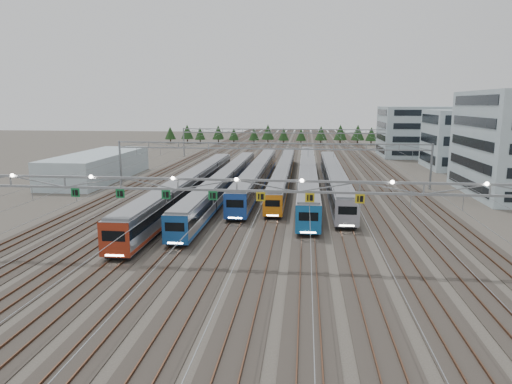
# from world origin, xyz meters

# --- Properties ---
(ground) EXTENTS (400.00, 400.00, 0.00)m
(ground) POSITION_xyz_m (0.00, 0.00, 0.00)
(ground) COLOR #47423A
(ground) RESTS_ON ground
(track_bed) EXTENTS (54.00, 260.00, 5.42)m
(track_bed) POSITION_xyz_m (0.00, 100.00, 1.49)
(track_bed) COLOR #2D2823
(track_bed) RESTS_ON ground
(train_a) EXTENTS (3.04, 57.22, 3.96)m
(train_a) POSITION_xyz_m (-11.25, 26.33, 2.23)
(train_a) COLOR black
(train_a) RESTS_ON ground
(train_b) EXTENTS (2.76, 59.76, 3.60)m
(train_b) POSITION_xyz_m (-6.75, 32.12, 2.05)
(train_b) COLOR black
(train_b) RESTS_ON ground
(train_c) EXTENTS (2.94, 53.77, 3.83)m
(train_c) POSITION_xyz_m (-2.25, 39.94, 2.17)
(train_c) COLOR black
(train_c) RESTS_ON ground
(train_d) EXTENTS (2.57, 59.82, 3.34)m
(train_d) POSITION_xyz_m (2.25, 45.02, 1.92)
(train_d) COLOR black
(train_d) RESTS_ON ground
(train_e) EXTENTS (2.91, 67.66, 3.80)m
(train_e) POSITION_xyz_m (6.75, 41.37, 2.15)
(train_e) COLOR black
(train_e) RESTS_ON ground
(train_f) EXTENTS (2.93, 52.60, 3.82)m
(train_f) POSITION_xyz_m (11.25, 37.17, 2.16)
(train_f) COLOR black
(train_f) RESTS_ON ground
(gantry_near) EXTENTS (56.36, 0.61, 8.08)m
(gantry_near) POSITION_xyz_m (-0.05, -0.12, 7.09)
(gantry_near) COLOR gray
(gantry_near) RESTS_ON ground
(gantry_mid) EXTENTS (56.36, 0.36, 8.00)m
(gantry_mid) POSITION_xyz_m (0.00, 40.00, 6.39)
(gantry_mid) COLOR gray
(gantry_mid) RESTS_ON ground
(gantry_far) EXTENTS (56.36, 0.36, 8.00)m
(gantry_far) POSITION_xyz_m (0.00, 85.00, 6.39)
(gantry_far) COLOR gray
(gantry_far) RESTS_ON ground
(depot_bldg_mid) EXTENTS (14.00, 16.00, 13.31)m
(depot_bldg_mid) POSITION_xyz_m (41.41, 67.79, 6.65)
(depot_bldg_mid) COLOR #A5BDC5
(depot_bldg_mid) RESTS_ON ground
(depot_bldg_north) EXTENTS (22.00, 18.00, 13.93)m
(depot_bldg_north) POSITION_xyz_m (38.59, 92.50, 6.96)
(depot_bldg_north) COLOR #A5BDC5
(depot_bldg_north) RESTS_ON ground
(west_shed) EXTENTS (10.00, 30.00, 5.11)m
(west_shed) POSITION_xyz_m (-34.45, 44.38, 2.55)
(west_shed) COLOR #A5BDC5
(west_shed) RESTS_ON ground
(treeline) EXTENTS (106.40, 5.60, 7.02)m
(treeline) POSITION_xyz_m (5.40, 128.04, 4.23)
(treeline) COLOR #332114
(treeline) RESTS_ON ground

